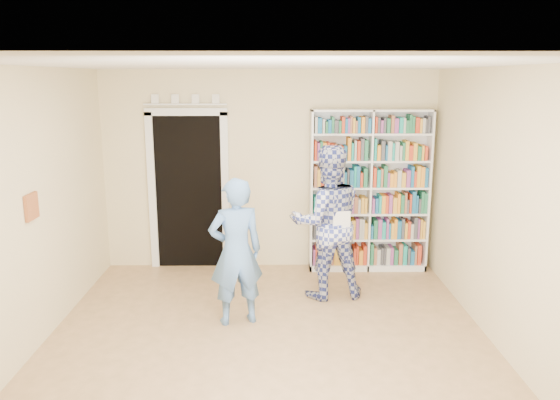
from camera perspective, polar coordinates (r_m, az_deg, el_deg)
name	(u,v)px	position (r m, az deg, el deg)	size (l,w,h in m)	color
floor	(268,351)	(5.49, -1.31, -15.49)	(5.00, 5.00, 0.00)	olive
ceiling	(266,65)	(4.84, -1.48, 13.94)	(5.00, 5.00, 0.00)	white
wall_back	(269,171)	(7.45, -1.14, 3.06)	(4.50, 4.50, 0.00)	beige
wall_left	(20,217)	(5.51, -25.50, -1.62)	(5.00, 5.00, 0.00)	beige
wall_right	(511,216)	(5.45, 22.98, -1.52)	(5.00, 5.00, 0.00)	beige
bookshelf	(369,190)	(7.45, 9.29, 1.00)	(1.59, 0.30, 2.19)	white
doorway	(189,184)	(7.55, -9.52, 1.70)	(1.10, 0.08, 2.43)	black
wall_art	(32,207)	(5.67, -24.53, -0.63)	(0.03, 0.25, 0.25)	brown
man_blue	(236,252)	(5.80, -4.62, -5.42)	(0.58, 0.38, 1.59)	#5683C0
man_plaid	(327,222)	(6.48, 4.94, -2.35)	(0.89, 0.70, 1.84)	navy
paper_sheet	(342,224)	(6.24, 6.45, -2.47)	(0.20, 0.01, 0.29)	white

